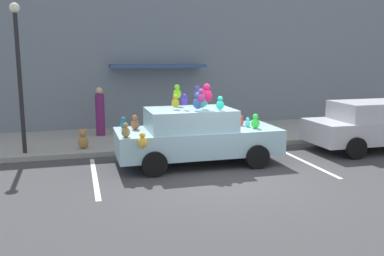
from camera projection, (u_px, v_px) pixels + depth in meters
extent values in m
plane|color=#38383A|center=(227.00, 178.00, 10.20)|extent=(60.00, 60.00, 0.00)
cube|color=gray|center=(179.00, 137.00, 14.92)|extent=(24.00, 4.00, 0.15)
cube|color=slate|center=(165.00, 49.00, 16.41)|extent=(24.00, 0.30, 6.40)
cube|color=navy|center=(158.00, 66.00, 15.89)|extent=(3.60, 1.10, 0.12)
cube|color=silver|center=(303.00, 161.00, 11.85)|extent=(0.12, 3.60, 0.01)
cube|color=silver|center=(95.00, 177.00, 10.32)|extent=(0.12, 3.60, 0.01)
cube|color=#97BECA|center=(198.00, 141.00, 11.46)|extent=(4.45, 1.79, 0.68)
cube|color=#97BECA|center=(190.00, 119.00, 11.29)|extent=(2.32, 1.58, 0.56)
cylinder|color=black|center=(233.00, 143.00, 12.73)|extent=(0.64, 0.22, 0.64)
cylinder|color=black|center=(257.00, 157.00, 11.03)|extent=(0.64, 0.22, 0.64)
cylinder|color=black|center=(143.00, 148.00, 12.00)|extent=(0.64, 0.22, 0.64)
cylinder|color=black|center=(155.00, 164.00, 10.30)|extent=(0.64, 0.22, 0.64)
ellipsoid|color=#4B44AA|center=(233.00, 124.00, 11.50)|extent=(0.19, 0.16, 0.23)
sphere|color=#4B44AA|center=(233.00, 118.00, 11.47)|extent=(0.12, 0.12, 0.12)
ellipsoid|color=#403FB5|center=(197.00, 94.00, 11.90)|extent=(0.21, 0.17, 0.25)
sphere|color=#403FB5|center=(197.00, 88.00, 11.86)|extent=(0.13, 0.13, 0.13)
ellipsoid|color=#59ECEC|center=(248.00, 124.00, 11.67)|extent=(0.16, 0.13, 0.19)
sphere|color=#59ECEC|center=(248.00, 119.00, 11.64)|extent=(0.10, 0.10, 0.10)
ellipsoid|color=#2E4F91|center=(198.00, 103.00, 10.79)|extent=(0.25, 0.20, 0.30)
sphere|color=#2E4F91|center=(198.00, 96.00, 10.75)|extent=(0.16, 0.16, 0.16)
ellipsoid|color=gold|center=(143.00, 143.00, 10.04)|extent=(0.22, 0.18, 0.26)
sphere|color=gold|center=(142.00, 135.00, 10.00)|extent=(0.14, 0.14, 0.14)
ellipsoid|color=gold|center=(175.00, 103.00, 11.06)|extent=(0.20, 0.17, 0.24)
sphere|color=gold|center=(175.00, 97.00, 11.03)|extent=(0.13, 0.13, 0.13)
ellipsoid|color=#EC1C5F|center=(207.00, 96.00, 10.86)|extent=(0.28, 0.23, 0.33)
sphere|color=#EC1C5F|center=(207.00, 87.00, 10.82)|extent=(0.18, 0.18, 0.18)
ellipsoid|color=#EC4742|center=(241.00, 122.00, 11.90)|extent=(0.17, 0.14, 0.21)
sphere|color=#EC4742|center=(241.00, 117.00, 11.88)|extent=(0.11, 0.11, 0.11)
ellipsoid|color=teal|center=(124.00, 125.00, 11.38)|extent=(0.19, 0.16, 0.23)
sphere|color=teal|center=(124.00, 119.00, 11.36)|extent=(0.12, 0.12, 0.12)
ellipsoid|color=teal|center=(201.00, 102.00, 10.82)|extent=(0.27, 0.22, 0.32)
sphere|color=teal|center=(201.00, 93.00, 10.78)|extent=(0.17, 0.17, 0.17)
ellipsoid|color=#2AE6C6|center=(220.00, 105.00, 10.86)|extent=(0.21, 0.17, 0.25)
sphere|color=#2AE6C6|center=(220.00, 99.00, 10.83)|extent=(0.13, 0.13, 0.13)
ellipsoid|color=#66DE37|center=(175.00, 127.00, 10.94)|extent=(0.22, 0.18, 0.26)
sphere|color=#66DE37|center=(175.00, 120.00, 10.91)|extent=(0.14, 0.14, 0.14)
ellipsoid|color=olive|center=(126.00, 132.00, 10.21)|extent=(0.21, 0.17, 0.25)
sphere|color=olive|center=(126.00, 125.00, 10.18)|extent=(0.14, 0.14, 0.14)
ellipsoid|color=#A32E78|center=(201.00, 98.00, 10.74)|extent=(0.22, 0.18, 0.26)
sphere|color=#A32E78|center=(201.00, 91.00, 10.71)|extent=(0.14, 0.14, 0.14)
ellipsoid|color=#34EB43|center=(255.00, 123.00, 11.42)|extent=(0.24, 0.19, 0.28)
sphere|color=#34EB43|center=(256.00, 116.00, 11.38)|extent=(0.15, 0.15, 0.15)
ellipsoid|color=#7DEA20|center=(177.00, 94.00, 11.74)|extent=(0.22, 0.18, 0.27)
sphere|color=#7DEA20|center=(177.00, 87.00, 11.71)|extent=(0.14, 0.14, 0.14)
ellipsoid|color=#4AB197|center=(204.00, 102.00, 11.12)|extent=(0.20, 0.17, 0.24)
sphere|color=#4AB197|center=(204.00, 96.00, 11.10)|extent=(0.13, 0.13, 0.13)
ellipsoid|color=#A1643D|center=(135.00, 125.00, 11.25)|extent=(0.23, 0.19, 0.27)
sphere|color=#A1643D|center=(135.00, 118.00, 11.22)|extent=(0.15, 0.15, 0.15)
ellipsoid|color=#462ED1|center=(185.00, 101.00, 10.96)|extent=(0.17, 0.14, 0.20)
sphere|color=#462ED1|center=(185.00, 96.00, 10.93)|extent=(0.11, 0.11, 0.11)
cube|color=#B7B7BC|center=(376.00, 130.00, 13.13)|extent=(4.38, 1.71, 0.68)
cube|color=#B7B7BC|center=(371.00, 110.00, 12.96)|extent=(2.28, 1.51, 0.56)
cylinder|color=black|center=(322.00, 137.00, 13.64)|extent=(0.64, 0.22, 0.64)
cylinder|color=black|center=(356.00, 148.00, 12.02)|extent=(0.64, 0.22, 0.64)
ellipsoid|color=#9E723D|center=(83.00, 142.00, 12.67)|extent=(0.32, 0.27, 0.40)
sphere|color=#9E723D|center=(83.00, 133.00, 12.62)|extent=(0.23, 0.23, 0.23)
sphere|color=#9E723D|center=(80.00, 131.00, 12.59)|extent=(0.09, 0.09, 0.09)
sphere|color=#9E723D|center=(85.00, 130.00, 12.63)|extent=(0.09, 0.09, 0.09)
cylinder|color=black|center=(20.00, 85.00, 11.82)|extent=(0.12, 0.12, 3.97)
sphere|color=#EAEACC|center=(14.00, 8.00, 11.44)|extent=(0.28, 0.28, 0.28)
cylinder|color=#611E54|center=(100.00, 115.00, 14.64)|extent=(0.32, 0.32, 1.47)
sphere|color=tan|center=(99.00, 91.00, 14.49)|extent=(0.24, 0.24, 0.24)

